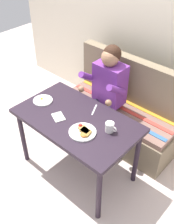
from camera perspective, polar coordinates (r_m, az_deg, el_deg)
The scene contains 10 objects.
ground_plane at distance 3.09m, azimuth -1.91°, elevation -11.84°, with size 8.00×8.00×0.00m, color beige.
back_wall at distance 3.20m, azimuth 14.29°, elevation 17.62°, with size 4.40×0.10×2.60m, color beige.
table at distance 2.63m, azimuth -2.20°, elevation -2.74°, with size 1.20×0.70×0.73m.
couch at distance 3.29m, azimuth 7.22°, elevation -0.43°, with size 1.44×0.56×1.00m.
person at distance 2.99m, azimuth 3.96°, elevation 5.15°, with size 0.45×0.61×1.21m.
plate_breakfast at distance 2.41m, azimuth -0.86°, elevation -4.17°, with size 0.25×0.25×0.05m.
plate_eggs at distance 2.83m, azimuth -9.31°, elevation 2.45°, with size 0.20×0.20×0.04m.
coffee_mug at distance 2.41m, azimuth 4.84°, elevation -3.17°, with size 0.12×0.08×0.09m.
napkin at distance 2.60m, azimuth -6.06°, elevation -1.02°, with size 0.14×0.10×0.01m, color silver.
fork at distance 2.67m, azimuth 1.55°, elevation 0.48°, with size 0.01×0.17×0.01m, color silver.
Camera 1 is at (1.41, -1.40, 2.37)m, focal length 43.36 mm.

